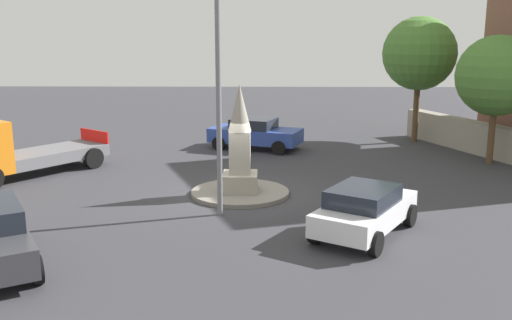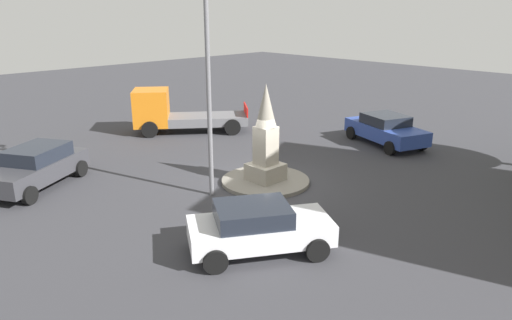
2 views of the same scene
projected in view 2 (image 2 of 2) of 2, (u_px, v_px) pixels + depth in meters
ground_plane at (265, 183)px, 17.76m from camera, size 80.00×80.00×0.00m
traffic_island at (265, 181)px, 17.74m from camera, size 3.34×3.34×0.14m
monument at (266, 140)px, 17.24m from camera, size 1.17×1.17×3.64m
streetlamp at (207, 48)px, 15.05m from camera, size 2.80×0.28×8.65m
car_blue_approaching at (386, 129)px, 22.56m from camera, size 4.63×3.19×1.46m
car_dark_grey_near_island at (36, 166)px, 17.15m from camera, size 3.58×4.41×1.51m
car_white_parked_left at (258, 227)px, 12.51m from camera, size 3.42×4.13×1.38m
truck_orange_far_side at (174, 113)px, 24.72m from camera, size 5.15×5.86×2.31m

